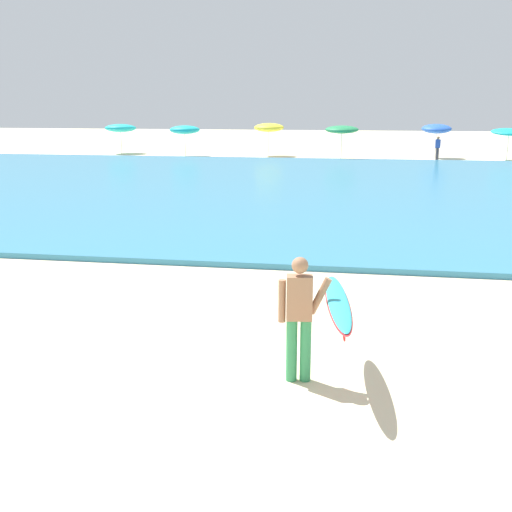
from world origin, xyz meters
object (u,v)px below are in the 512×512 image
(beach_umbrella_0, at_px, (121,128))
(beachgoer_near_row_left, at_px, (438,148))
(surfer_with_board, at_px, (317,309))
(beach_umbrella_3, at_px, (342,130))
(beach_umbrella_1, at_px, (185,130))
(beach_umbrella_4, at_px, (437,129))
(beach_umbrella_5, at_px, (509,132))
(beach_umbrella_2, at_px, (269,128))

(beach_umbrella_0, relative_size, beachgoer_near_row_left, 1.46)
(beachgoer_near_row_left, bearing_deg, surfer_with_board, -98.81)
(beach_umbrella_3, bearing_deg, beach_umbrella_1, 175.88)
(beach_umbrella_4, bearing_deg, beach_umbrella_5, -10.45)
(beach_umbrella_0, distance_m, beach_umbrella_5, 27.14)
(beachgoer_near_row_left, bearing_deg, beach_umbrella_0, 173.43)
(beach_umbrella_0, bearing_deg, beach_umbrella_4, -0.61)
(beach_umbrella_1, bearing_deg, beach_umbrella_4, 4.23)
(beach_umbrella_3, bearing_deg, beach_umbrella_4, 18.18)
(surfer_with_board, height_order, beach_umbrella_0, beach_umbrella_0)
(beach_umbrella_3, height_order, beach_umbrella_4, beach_umbrella_4)
(beach_umbrella_3, bearing_deg, beach_umbrella_2, 160.21)
(beach_umbrella_1, relative_size, beach_umbrella_2, 0.92)
(beach_umbrella_2, xyz_separation_m, beachgoer_near_row_left, (11.34, -2.13, -1.13))
(beach_umbrella_1, distance_m, beach_umbrella_4, 17.33)
(beach_umbrella_3, bearing_deg, beachgoer_near_row_left, -2.57)
(beachgoer_near_row_left, bearing_deg, beach_umbrella_2, 169.35)
(beach_umbrella_0, height_order, beach_umbrella_3, beach_umbrella_3)
(surfer_with_board, relative_size, beach_umbrella_0, 1.00)
(surfer_with_board, bearing_deg, beach_umbrella_3, 91.40)
(beach_umbrella_3, xyz_separation_m, beach_umbrella_4, (6.30, 2.07, 0.01))
(beach_umbrella_1, height_order, beach_umbrella_4, beach_umbrella_4)
(beach_umbrella_1, relative_size, beach_umbrella_3, 0.95)
(surfer_with_board, distance_m, beach_umbrella_5, 37.30)
(surfer_with_board, relative_size, beach_umbrella_4, 0.98)
(beach_umbrella_2, bearing_deg, beach_umbrella_4, 1.08)
(beach_umbrella_4, bearing_deg, beach_umbrella_0, 179.39)
(beach_umbrella_0, xyz_separation_m, beach_umbrella_5, (27.12, -1.07, -0.03))
(beach_umbrella_1, relative_size, beachgoer_near_row_left, 1.35)
(surfer_with_board, height_order, beachgoer_near_row_left, surfer_with_board)
(beach_umbrella_2, xyz_separation_m, beach_umbrella_5, (15.96, -0.62, -0.16))
(surfer_with_board, distance_m, beach_umbrella_2, 37.05)
(beach_umbrella_2, bearing_deg, beach_umbrella_3, -19.79)
(beach_umbrella_3, relative_size, beachgoer_near_row_left, 1.42)
(beach_umbrella_2, height_order, beachgoer_near_row_left, beach_umbrella_2)
(beach_umbrella_2, bearing_deg, beach_umbrella_5, -2.21)
(beach_umbrella_5, bearing_deg, surfer_with_board, -105.49)
(surfer_with_board, xyz_separation_m, beachgoer_near_row_left, (5.33, 34.42, -0.18))
(beach_umbrella_1, height_order, beach_umbrella_5, same)
(beach_umbrella_3, xyz_separation_m, beachgoer_near_row_left, (6.18, -0.28, -1.10))
(beach_umbrella_2, height_order, beach_umbrella_5, beach_umbrella_2)
(beach_umbrella_1, xyz_separation_m, beachgoer_near_row_left, (17.16, -1.07, -0.98))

